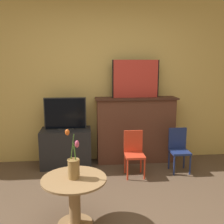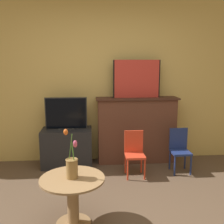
% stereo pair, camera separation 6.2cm
% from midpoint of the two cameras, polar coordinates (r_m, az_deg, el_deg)
% --- Properties ---
extents(wall_back, '(8.00, 0.06, 2.70)m').
position_cam_midpoint_polar(wall_back, '(4.27, -2.73, 7.31)').
color(wall_back, '#E0BC66').
rests_on(wall_back, ground).
extents(fireplace_mantel, '(1.30, 0.34, 1.06)m').
position_cam_midpoint_polar(fireplace_mantel, '(4.28, 4.73, -3.67)').
color(fireplace_mantel, brown).
rests_on(fireplace_mantel, ground).
extents(painting, '(0.74, 0.03, 0.59)m').
position_cam_midpoint_polar(painting, '(4.16, 4.76, 7.21)').
color(painting, black).
rests_on(painting, fireplace_mantel).
extents(tv_stand, '(0.77, 0.45, 0.59)m').
position_cam_midpoint_polar(tv_stand, '(4.20, -10.33, -7.62)').
color(tv_stand, '#232326').
rests_on(tv_stand, ground).
extents(tv_monitor, '(0.64, 0.12, 0.49)m').
position_cam_midpoint_polar(tv_monitor, '(4.07, -10.57, -0.44)').
color(tv_monitor, '#2D2D2D').
rests_on(tv_monitor, tv_stand).
extents(chair_red, '(0.27, 0.27, 0.64)m').
position_cam_midpoint_polar(chair_red, '(3.79, 4.34, -8.45)').
color(chair_red, red).
rests_on(chair_red, ground).
extents(chair_blue, '(0.27, 0.27, 0.64)m').
position_cam_midpoint_polar(chair_blue, '(4.04, 13.89, -7.50)').
color(chair_blue, navy).
rests_on(chair_blue, ground).
extents(side_table, '(0.63, 0.63, 0.49)m').
position_cam_midpoint_polar(side_table, '(2.71, -8.85, -17.34)').
color(side_table, '#99754C').
rests_on(side_table, ground).
extents(vase_tulips, '(0.14, 0.16, 0.47)m').
position_cam_midpoint_polar(vase_tulips, '(2.59, -9.04, -11.41)').
color(vase_tulips, olive).
rests_on(vase_tulips, side_table).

